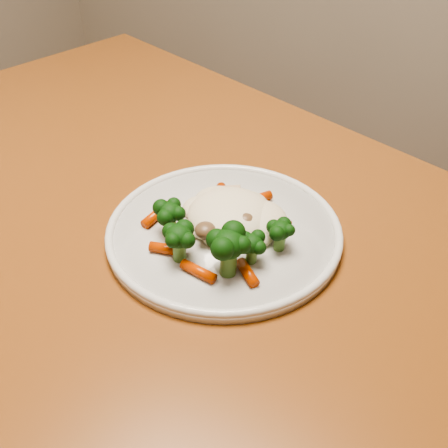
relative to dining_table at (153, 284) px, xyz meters
name	(u,v)px	position (x,y,z in m)	size (l,w,h in m)	color
dining_table	(153,284)	(0.00, 0.00, 0.00)	(1.30, 1.05, 0.75)	brown
plate	(224,233)	(0.10, 0.02, 0.11)	(0.28, 0.28, 0.01)	silver
meal	(225,222)	(0.11, 0.01, 0.14)	(0.18, 0.18, 0.05)	#F5E7C4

